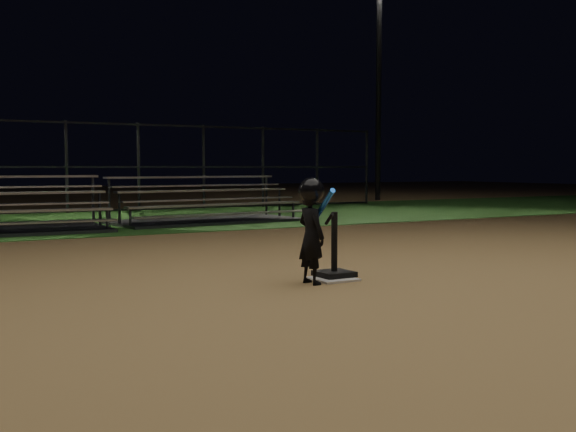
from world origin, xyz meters
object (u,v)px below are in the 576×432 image
object	(u,v)px
child_batter	(311,228)
light_pole_right	(380,68)
home_plate	(333,279)
bleacher_right	(206,213)
batting_tee	(334,265)

from	to	relation	value
child_batter	light_pole_right	world-z (taller)	light_pole_right
home_plate	light_pole_right	bearing A→B (deg)	51.23
home_plate	bleacher_right	xyz separation A→B (m)	(2.01, 8.22, 0.20)
batting_tee	child_batter	xyz separation A→B (m)	(-0.42, -0.18, 0.45)
home_plate	batting_tee	bearing A→B (deg)	49.70
home_plate	bleacher_right	size ratio (longest dim) A/B	0.10
batting_tee	bleacher_right	bearing A→B (deg)	76.57
batting_tee	light_pole_right	world-z (taller)	light_pole_right
light_pole_right	batting_tee	bearing A→B (deg)	-128.76
home_plate	batting_tee	xyz separation A→B (m)	(0.07, 0.09, 0.14)
batting_tee	bleacher_right	world-z (taller)	bleacher_right
home_plate	bleacher_right	distance (m)	8.46
home_plate	light_pole_right	xyz separation A→B (m)	(12.00, 14.94, 4.93)
home_plate	light_pole_right	distance (m)	19.79
bleacher_right	batting_tee	bearing A→B (deg)	-108.41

